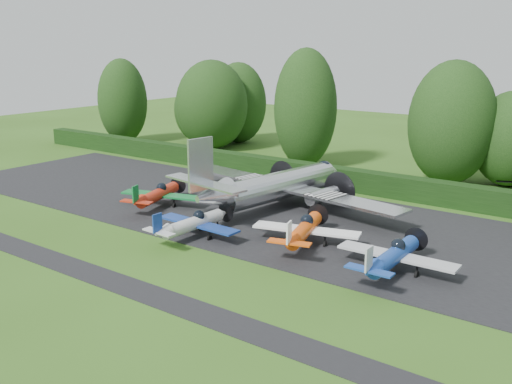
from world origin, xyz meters
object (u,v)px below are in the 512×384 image
Objects in this scene: light_plane_red at (158,194)px; transport_plane at (278,186)px; light_plane_white at (194,223)px; light_plane_blue at (394,256)px; light_plane_orange at (305,229)px.

transport_plane is at bearing 49.24° from light_plane_red.
light_plane_red reaches higher than light_plane_white.
light_plane_blue is (13.89, 2.09, 0.08)m from light_plane_white.
light_plane_blue is at bearing -38.54° from transport_plane.
light_plane_blue reaches higher than light_plane_red.
light_plane_blue is at bearing 6.70° from light_plane_orange.
light_plane_white is at bearing -171.07° from light_plane_blue.
light_plane_red is 0.96× the size of light_plane_orange.
light_plane_blue is at bearing 10.55° from light_plane_red.
light_plane_blue is (21.46, -1.98, 0.04)m from light_plane_red.
light_plane_red is 21.55m from light_plane_blue.
light_plane_white is (7.56, -4.06, -0.04)m from light_plane_red.
light_plane_red is at bearing -167.83° from light_plane_orange.
transport_plane is at bearing 151.16° from light_plane_orange.
light_plane_blue reaches higher than light_plane_white.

